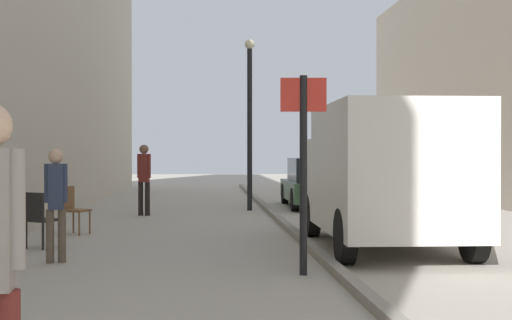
% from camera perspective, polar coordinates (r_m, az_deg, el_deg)
% --- Properties ---
extents(ground_plane, '(80.00, 80.00, 0.00)m').
position_cam_1_polar(ground_plane, '(13.18, -3.63, -6.37)').
color(ground_plane, '#A8A093').
extents(kerb_strip, '(0.16, 40.00, 0.12)m').
position_cam_1_polar(kerb_strip, '(13.28, 3.24, -6.05)').
color(kerb_strip, gray).
rests_on(kerb_strip, ground_plane).
extents(pedestrian_main_foreground, '(0.35, 0.25, 1.81)m').
position_cam_1_polar(pedestrian_main_foreground, '(17.82, -9.24, -1.20)').
color(pedestrian_main_foreground, black).
rests_on(pedestrian_main_foreground, ground_plane).
extents(pedestrian_mid_block, '(0.33, 0.21, 1.65)m').
position_cam_1_polar(pedestrian_mid_block, '(10.40, -16.20, -2.96)').
color(pedestrian_mid_block, brown).
rests_on(pedestrian_mid_block, ground_plane).
extents(delivery_van, '(2.16, 4.84, 2.36)m').
position_cam_1_polar(delivery_van, '(11.69, 10.45, -1.03)').
color(delivery_van, silver).
rests_on(delivery_van, ground_plane).
extents(parked_car, '(1.92, 4.24, 1.45)m').
position_cam_1_polar(parked_car, '(20.44, 5.07, -1.91)').
color(parked_car, '#335138').
rests_on(parked_car, ground_plane).
extents(street_sign_post, '(0.60, 0.10, 2.60)m').
position_cam_1_polar(street_sign_post, '(8.99, 3.94, 0.28)').
color(street_sign_post, black).
rests_on(street_sign_post, ground_plane).
extents(lamp_post, '(0.28, 0.28, 4.76)m').
position_cam_1_polar(lamp_post, '(19.21, -0.53, 3.94)').
color(lamp_post, black).
rests_on(lamp_post, ground_plane).
extents(cafe_chair_near_window, '(0.61, 0.61, 0.94)m').
position_cam_1_polar(cafe_chair_near_window, '(12.06, -17.49, -4.43)').
color(cafe_chair_near_window, black).
rests_on(cafe_chair_near_window, ground_plane).
extents(cafe_chair_by_doorway, '(0.58, 0.58, 0.94)m').
position_cam_1_polar(cafe_chair_by_doorway, '(14.01, -14.93, -3.73)').
color(cafe_chair_by_doorway, brown).
rests_on(cafe_chair_by_doorway, ground_plane).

